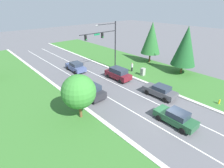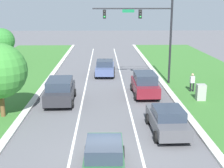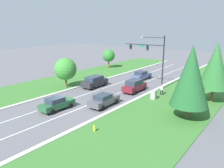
% 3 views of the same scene
% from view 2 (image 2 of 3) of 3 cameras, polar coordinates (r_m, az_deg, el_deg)
% --- Properties ---
extents(ground_plane, '(160.00, 160.00, 0.00)m').
position_cam_2_polar(ground_plane, '(15.64, -1.04, -14.11)').
color(ground_plane, '#5B5B60').
extents(curb_strip_right, '(0.50, 90.00, 0.15)m').
position_cam_2_polar(curb_strip_right, '(16.64, 19.33, -12.85)').
color(curb_strip_right, beige).
rests_on(curb_strip_right, ground_plane).
extents(lane_stripe_inner_left, '(0.14, 81.00, 0.01)m').
position_cam_2_polar(lane_stripe_inner_left, '(15.73, -7.82, -14.07)').
color(lane_stripe_inner_left, white).
rests_on(lane_stripe_inner_left, ground_plane).
extents(lane_stripe_inner_right, '(0.14, 81.00, 0.01)m').
position_cam_2_polar(lane_stripe_inner_right, '(15.76, 5.71, -13.95)').
color(lane_stripe_inner_right, white).
rests_on(lane_stripe_inner_right, ground_plane).
extents(traffic_signal_mast, '(7.38, 0.41, 8.68)m').
position_cam_2_polar(traffic_signal_mast, '(29.50, 6.95, 10.83)').
color(traffic_signal_mast, black).
rests_on(traffic_signal_mast, ground_plane).
extents(burgundy_suv, '(2.14, 4.68, 1.95)m').
position_cam_2_polar(burgundy_suv, '(26.30, 6.03, 0.02)').
color(burgundy_suv, maroon).
rests_on(burgundy_suv, ground_plane).
extents(slate_blue_sedan, '(2.23, 4.75, 1.69)m').
position_cam_2_polar(slate_blue_sedan, '(33.78, -1.30, 3.02)').
color(slate_blue_sedan, '#475684').
rests_on(slate_blue_sedan, ground_plane).
extents(charcoal_suv, '(2.35, 4.93, 1.88)m').
position_cam_2_polar(charcoal_suv, '(24.65, -9.48, -1.14)').
color(charcoal_suv, '#28282D').
rests_on(charcoal_suv, ground_plane).
extents(graphite_sedan, '(2.13, 4.62, 1.62)m').
position_cam_2_polar(graphite_sedan, '(18.89, 10.08, -6.44)').
color(graphite_sedan, '#4C4C51').
rests_on(graphite_sedan, ground_plane).
extents(forest_sedan, '(2.03, 4.46, 1.62)m').
position_cam_2_polar(forest_sedan, '(14.36, -1.46, -13.20)').
color(forest_sedan, '#235633').
rests_on(forest_sedan, ground_plane).
extents(utility_cabinet, '(0.70, 0.60, 1.37)m').
position_cam_2_polar(utility_cabinet, '(25.67, 15.92, -1.54)').
color(utility_cabinet, '#9E9E99').
rests_on(utility_cabinet, ground_plane).
extents(pedestrian, '(0.41, 0.27, 1.69)m').
position_cam_2_polar(pedestrian, '(28.00, 14.46, 0.39)').
color(pedestrian, black).
rests_on(pedestrian, ground_plane).
extents(oak_near_left_tree, '(3.05, 3.05, 4.67)m').
position_cam_2_polar(oak_near_left_tree, '(41.05, -19.45, 7.45)').
color(oak_near_left_tree, brown).
rests_on(oak_near_left_tree, ground_plane).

